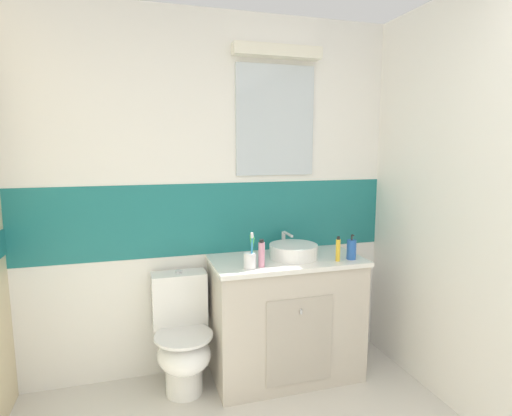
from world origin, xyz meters
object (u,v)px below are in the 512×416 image
at_px(sink_basin, 293,250).
at_px(deodorant_spray_can, 262,254).
at_px(toothbrush_cup, 250,259).
at_px(toothpaste_tube_upright, 338,249).
at_px(soap_dispenser, 351,249).
at_px(toilet, 183,338).

xyz_separation_m(sink_basin, deodorant_spray_can, (-0.27, -0.15, 0.03)).
xyz_separation_m(toothbrush_cup, toothpaste_tube_upright, (0.60, -0.01, 0.02)).
height_order(sink_basin, toothpaste_tube_upright, toothpaste_tube_upright).
bearing_deg(deodorant_spray_can, sink_basin, 28.14).
bearing_deg(sink_basin, soap_dispenser, -21.90).
xyz_separation_m(toilet, toothpaste_tube_upright, (1.01, -0.19, 0.57)).
bearing_deg(toilet, deodorant_spray_can, -18.84).
distance_m(sink_basin, toilet, 0.93).
bearing_deg(toothbrush_cup, toothpaste_tube_upright, -0.90).
relative_size(toothbrush_cup, deodorant_spray_can, 1.28).
bearing_deg(sink_basin, toilet, 178.40).
distance_m(sink_basin, deodorant_spray_can, 0.31).
height_order(sink_basin, soap_dispenser, soap_dispenser).
bearing_deg(sink_basin, deodorant_spray_can, -151.86).
relative_size(toothbrush_cup, toothpaste_tube_upright, 1.36).
bearing_deg(toothbrush_cup, deodorant_spray_can, 6.90).
relative_size(sink_basin, toothbrush_cup, 1.64).
xyz_separation_m(sink_basin, toilet, (-0.76, 0.02, -0.54)).
bearing_deg(toothbrush_cup, toilet, 156.77).
xyz_separation_m(toothpaste_tube_upright, deodorant_spray_can, (-0.52, 0.02, 0.01)).
height_order(sink_basin, deodorant_spray_can, deodorant_spray_can).
xyz_separation_m(soap_dispenser, toothpaste_tube_upright, (-0.11, -0.02, 0.01)).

